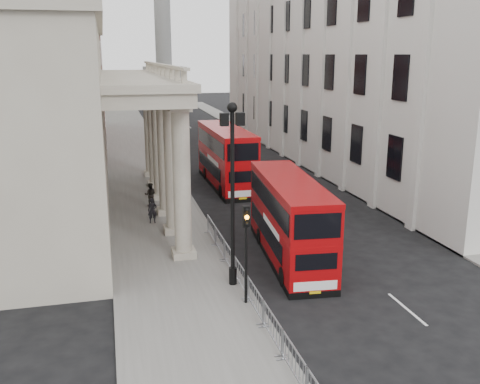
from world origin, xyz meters
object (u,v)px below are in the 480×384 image
(lamp_post_mid, at_px, (182,133))
(pedestrian_b, at_px, (150,195))
(lamp_post_south, at_px, (232,183))
(bus_near, at_px, (289,218))
(lamp_post_north, at_px, (160,111))
(bus_far, at_px, (226,156))
(traffic_light, at_px, (246,236))
(pedestrian_a, at_px, (152,211))
(monument_column, at_px, (163,25))
(pedestrian_c, at_px, (168,186))

(lamp_post_mid, height_order, pedestrian_b, lamp_post_mid)
(lamp_post_south, xyz_separation_m, bus_near, (3.66, 2.74, -2.69))
(bus_near, relative_size, pedestrian_b, 6.14)
(lamp_post_north, height_order, bus_far, lamp_post_north)
(traffic_light, xyz_separation_m, pedestrian_a, (-2.88, 12.26, -2.19))
(pedestrian_a, xyz_separation_m, pedestrian_b, (0.20, 3.90, 0.03))
(monument_column, distance_m, lamp_post_north, 57.46)
(lamp_post_south, height_order, traffic_light, lamp_post_south)
(lamp_post_mid, relative_size, bus_far, 0.76)
(traffic_light, height_order, pedestrian_a, traffic_light)
(pedestrian_b, bearing_deg, lamp_post_north, -90.66)
(pedestrian_a, bearing_deg, monument_column, 80.58)
(pedestrian_a, bearing_deg, bus_near, -51.90)
(monument_column, height_order, pedestrian_b, monument_column)
(pedestrian_b, bearing_deg, pedestrian_c, -124.44)
(lamp_post_north, relative_size, pedestrian_a, 5.25)
(lamp_post_mid, distance_m, pedestrian_c, 4.03)
(monument_column, height_order, bus_near, monument_column)
(lamp_post_mid, bearing_deg, lamp_post_south, -90.00)
(bus_near, bearing_deg, monument_column, 93.39)
(lamp_post_south, distance_m, pedestrian_c, 16.17)
(bus_far, height_order, pedestrian_b, bus_far)
(traffic_light, xyz_separation_m, pedestrian_c, (-1.30, 17.69, -2.03))
(bus_near, bearing_deg, bus_far, 94.31)
(monument_column, distance_m, lamp_post_south, 88.94)
(bus_far, bearing_deg, lamp_post_north, 106.94)
(monument_column, relative_size, pedestrian_b, 33.14)
(traffic_light, bearing_deg, pedestrian_b, 99.41)
(lamp_post_south, xyz_separation_m, pedestrian_b, (-2.58, 14.13, -3.97))
(bus_near, height_order, bus_far, bus_far)
(lamp_post_north, xyz_separation_m, bus_near, (3.66, -29.26, -2.69))
(pedestrian_a, bearing_deg, lamp_post_mid, 61.74)
(lamp_post_south, bearing_deg, lamp_post_mid, 90.00)
(monument_column, xyz_separation_m, pedestrian_c, (-7.80, -72.33, -14.90))
(traffic_light, bearing_deg, lamp_post_north, 90.17)
(lamp_post_mid, height_order, traffic_light, lamp_post_mid)
(lamp_post_north, relative_size, bus_far, 0.76)
(bus_near, distance_m, pedestrian_a, 9.97)
(lamp_post_mid, xyz_separation_m, lamp_post_north, (0.00, 16.00, 0.00))
(monument_column, relative_size, traffic_light, 12.60)
(lamp_post_mid, xyz_separation_m, traffic_light, (0.10, -18.02, -1.80))
(traffic_light, xyz_separation_m, pedestrian_b, (-2.68, 16.15, -2.17))
(pedestrian_a, relative_size, pedestrian_b, 0.97)
(pedestrian_c, bearing_deg, lamp_post_north, 106.76)
(traffic_light, xyz_separation_m, bus_near, (3.56, 4.76, -0.88))
(lamp_post_mid, bearing_deg, pedestrian_a, -115.71)
(pedestrian_b, bearing_deg, pedestrian_a, 94.66)
(monument_column, xyz_separation_m, traffic_light, (-6.50, -90.02, -12.88))
(lamp_post_mid, xyz_separation_m, pedestrian_a, (-2.78, -5.76, -4.00))
(lamp_post_south, distance_m, pedestrian_a, 11.33)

